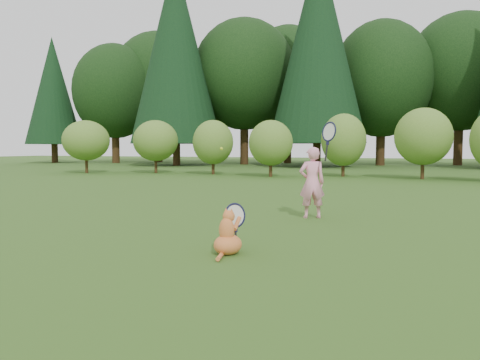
% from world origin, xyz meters
% --- Properties ---
extents(ground, '(100.00, 100.00, 0.00)m').
position_xyz_m(ground, '(0.00, 0.00, 0.00)').
color(ground, '#2D4D15').
rests_on(ground, ground).
extents(shrub_row, '(28.00, 3.00, 2.80)m').
position_xyz_m(shrub_row, '(0.00, 13.00, 1.40)').
color(shrub_row, '#4F7725').
rests_on(shrub_row, ground).
extents(woodland_backdrop, '(48.00, 10.00, 15.00)m').
position_xyz_m(woodland_backdrop, '(0.00, 23.00, 7.50)').
color(woodland_backdrop, black).
rests_on(woodland_backdrop, ground).
extents(child, '(0.74, 0.53, 1.86)m').
position_xyz_m(child, '(1.25, 1.64, 0.65)').
color(child, pink).
rests_on(child, ground).
extents(cat, '(0.45, 0.75, 0.73)m').
position_xyz_m(cat, '(0.86, -1.44, 0.27)').
color(cat, orange).
rests_on(cat, ground).
extents(tennis_ball, '(0.06, 0.06, 0.06)m').
position_xyz_m(tennis_ball, '(-0.64, 2.07, 1.21)').
color(tennis_ball, '#9BC717').
rests_on(tennis_ball, ground).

